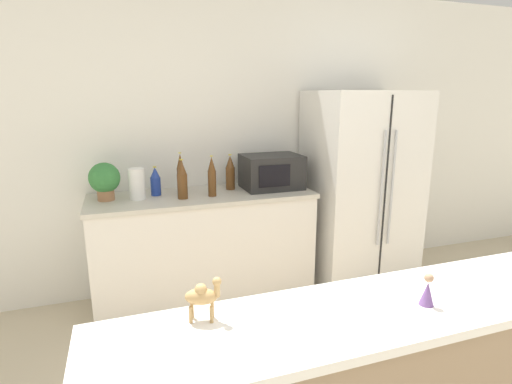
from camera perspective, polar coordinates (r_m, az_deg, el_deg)
wall_back at (r=3.51m, az=-4.22°, el=7.19°), size 8.00×0.06×2.55m
back_counter at (r=3.33m, az=-7.38°, el=-7.85°), size 1.75×0.63×0.91m
refrigerator at (r=3.67m, az=14.63°, el=0.39°), size 0.90×0.73×1.71m
potted_plant at (r=3.15m, az=-20.82°, el=1.68°), size 0.23×0.23×0.28m
paper_towel_roll at (r=3.11m, az=-16.65°, el=1.12°), size 0.12×0.12×0.23m
microwave at (r=3.34m, az=2.22°, el=2.93°), size 0.48×0.37×0.28m
back_bottle_0 at (r=3.08m, az=-6.32°, el=2.16°), size 0.06×0.06×0.32m
back_bottle_1 at (r=3.30m, az=-3.70°, el=2.77°), size 0.08×0.08×0.29m
back_bottle_2 at (r=3.04m, az=-10.51°, el=1.71°), size 0.08×0.08×0.30m
back_bottle_3 at (r=3.20m, az=-14.16°, el=1.44°), size 0.08×0.08×0.23m
back_bottle_4 at (r=3.22m, az=-10.70°, el=2.57°), size 0.06×0.06×0.33m
camel_figurine at (r=1.40m, az=-7.63°, el=-14.44°), size 0.13×0.09×0.16m
wise_man_figurine_blue at (r=1.62m, az=23.29°, el=-12.92°), size 0.05×0.05×0.12m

